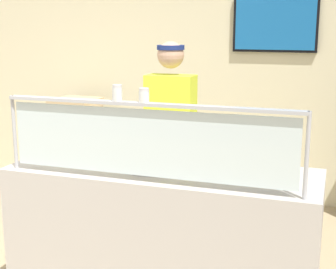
% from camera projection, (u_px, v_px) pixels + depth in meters
% --- Properties ---
extents(ground_plane, '(12.00, 12.00, 0.00)m').
position_uv_depth(ground_plane, '(189.00, 259.00, 4.08)').
color(ground_plane, tan).
rests_on(ground_plane, ground).
extents(shop_rear_unit, '(6.45, 0.13, 2.70)m').
position_uv_depth(shop_rear_unit, '(235.00, 75.00, 5.33)').
color(shop_rear_unit, beige).
rests_on(shop_rear_unit, ground).
extents(serving_counter, '(2.05, 0.71, 0.95)m').
position_uv_depth(serving_counter, '(163.00, 236.00, 3.38)').
color(serving_counter, '#BCB7B2').
rests_on(serving_counter, ground).
extents(sneeze_guard, '(1.88, 0.06, 0.49)m').
position_uv_depth(sneeze_guard, '(146.00, 133.00, 2.94)').
color(sneeze_guard, '#B2B5BC').
rests_on(sneeze_guard, serving_counter).
extents(pizza_tray, '(0.48, 0.48, 0.04)m').
position_uv_depth(pizza_tray, '(153.00, 164.00, 3.34)').
color(pizza_tray, '#9EA0A8').
rests_on(pizza_tray, serving_counter).
extents(pizza_server, '(0.15, 0.29, 0.01)m').
position_uv_depth(pizza_server, '(148.00, 161.00, 3.33)').
color(pizza_server, '#ADAFB7').
rests_on(pizza_server, pizza_tray).
extents(parmesan_shaker, '(0.06, 0.06, 0.10)m').
position_uv_depth(parmesan_shaker, '(117.00, 94.00, 2.95)').
color(parmesan_shaker, white).
rests_on(parmesan_shaker, sneeze_guard).
extents(pepper_flake_shaker, '(0.06, 0.06, 0.09)m').
position_uv_depth(pepper_flake_shaker, '(144.00, 96.00, 2.90)').
color(pepper_flake_shaker, white).
rests_on(pepper_flake_shaker, sneeze_guard).
extents(worker_figure, '(0.41, 0.50, 1.76)m').
position_uv_depth(worker_figure, '(171.00, 137.00, 3.97)').
color(worker_figure, '#23232D').
rests_on(worker_figure, ground).
extents(prep_shelf, '(0.70, 0.55, 0.95)m').
position_uv_depth(prep_shelf, '(78.00, 152.00, 5.60)').
color(prep_shelf, '#B7BABF').
rests_on(prep_shelf, ground).
extents(pizza_box_stack, '(0.49, 0.48, 0.14)m').
position_uv_depth(pizza_box_stack, '(76.00, 105.00, 5.49)').
color(pizza_box_stack, tan).
rests_on(pizza_box_stack, prep_shelf).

